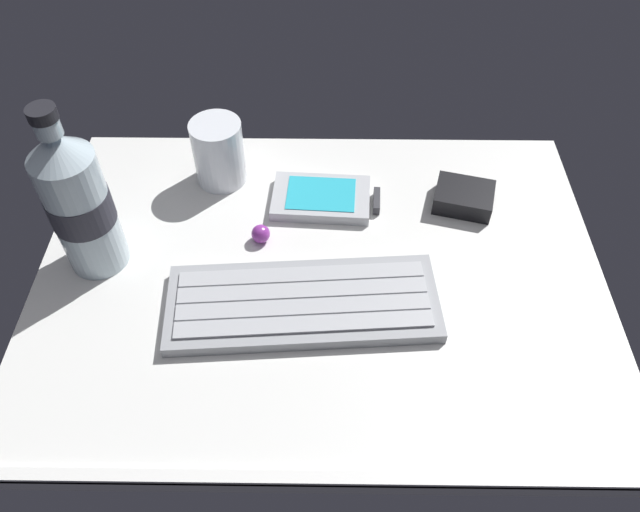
% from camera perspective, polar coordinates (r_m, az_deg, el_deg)
% --- Properties ---
extents(ground_plane, '(0.64, 0.48, 0.03)m').
position_cam_1_polar(ground_plane, '(0.71, -0.00, -2.26)').
color(ground_plane, silver).
extents(keyboard, '(0.30, 0.13, 0.02)m').
position_cam_1_polar(keyboard, '(0.66, -1.57, -4.34)').
color(keyboard, '#93969B').
rests_on(keyboard, ground_plane).
extents(handheld_device, '(0.13, 0.08, 0.02)m').
position_cam_1_polar(handheld_device, '(0.77, 0.59, 5.36)').
color(handheld_device, '#B7BABF').
rests_on(handheld_device, ground_plane).
extents(juice_cup, '(0.06, 0.06, 0.09)m').
position_cam_1_polar(juice_cup, '(0.79, -9.28, 9.21)').
color(juice_cup, silver).
rests_on(juice_cup, ground_plane).
extents(water_bottle, '(0.07, 0.07, 0.21)m').
position_cam_1_polar(water_bottle, '(0.70, -21.36, 4.64)').
color(water_bottle, silver).
rests_on(water_bottle, ground_plane).
extents(charger_block, '(0.08, 0.07, 0.02)m').
position_cam_1_polar(charger_block, '(0.79, 13.09, 5.30)').
color(charger_block, black).
rests_on(charger_block, ground_plane).
extents(trackball_mouse, '(0.02, 0.02, 0.02)m').
position_cam_1_polar(trackball_mouse, '(0.73, -5.48, 2.05)').
color(trackball_mouse, purple).
rests_on(trackball_mouse, ground_plane).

